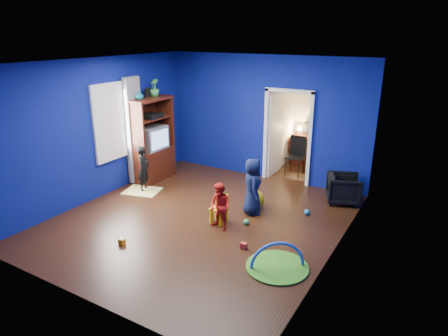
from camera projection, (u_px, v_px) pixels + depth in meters
The scene contains 32 objects.
floor at pixel (200, 220), 7.56m from camera, with size 5.00×5.50×0.01m, color black.
ceiling at pixel (197, 62), 6.61m from camera, with size 5.00×5.50×0.01m, color white.
wall_back at pixel (264, 118), 9.33m from camera, with size 5.00×0.02×2.90m, color navy.
wall_front at pixel (72, 200), 4.85m from camera, with size 5.00×0.02×2.90m, color navy.
wall_left at pixel (99, 129), 8.29m from camera, with size 0.02×5.50×2.90m, color navy.
wall_right at pixel (339, 170), 5.89m from camera, with size 0.02×5.50×2.90m, color navy.
alcove at pixel (301, 123), 9.82m from camera, with size 1.00×1.75×2.50m, color silver, non-canonical shape.
armchair at pixel (344, 189), 8.25m from camera, with size 0.64×0.66×0.60m, color black.
child_black at pixel (144, 169), 8.78m from camera, with size 0.37×0.25×1.03m, color black.
child_navy at pixel (252, 186), 7.67m from camera, with size 0.55×0.35×1.12m, color #0F113A.
toddler_red at pixel (220, 207), 7.08m from camera, with size 0.42×0.33×0.87m, color #B01228.
vase at pixel (139, 95), 8.75m from camera, with size 0.19×0.19×0.19m, color #0C5260.
potted_plant at pixel (154, 88), 9.14m from camera, with size 0.22×0.22×0.40m, color #318838.
tv_armoire at pixel (151, 139), 9.35m from camera, with size 0.58×1.14×1.96m, color #3B1009.
crt_tv at pixel (152, 138), 9.31m from camera, with size 0.46×0.70×0.54m, color silver.
yellow_blanket at pixel (142, 191), 8.86m from camera, with size 0.75×0.60×0.03m, color #F2E07A.
hopper_ball at pixel (255, 199), 8.02m from camera, with size 0.37×0.37×0.37m, color yellow.
kid_chair at pixel (219, 210), 7.38m from camera, with size 0.28×0.28×0.50m, color yellow.
play_mat at pixel (277, 267), 6.03m from camera, with size 0.95×0.95×0.03m, color green.
toy_arch at pixel (277, 266), 6.03m from camera, with size 0.85×0.85×0.05m, color #3F8CD8.
window_left at pixel (111, 122), 8.53m from camera, with size 0.03×0.95×1.55m, color white.
curtain at pixel (134, 131), 9.02m from camera, with size 0.14×0.42×2.40m, color slate.
doorway at pixel (288, 138), 9.17m from camera, with size 1.16×0.10×2.10m, color white.
study_desk at pixel (308, 150), 10.62m from camera, with size 0.88×0.44×0.75m, color #3D140A.
desk_monitor at pixel (311, 128), 10.53m from camera, with size 0.40×0.05×0.32m, color black.
desk_lamp at pixel (300, 128), 10.62m from camera, with size 0.14×0.14×0.14m, color #FFD88C.
folding_chair at pixel (295, 157), 9.81m from camera, with size 0.40×0.40×0.92m, color black.
book_shelf at pixel (314, 88), 10.17m from camera, with size 0.88×0.24×0.04m, color white.
toy_0 at pixel (244, 246), 6.56m from camera, with size 0.10×0.08×0.10m, color red.
toy_1 at pixel (307, 212), 7.75m from camera, with size 0.11×0.11×0.11m, color #2298C3.
toy_2 at pixel (122, 241), 6.69m from camera, with size 0.10×0.08×0.10m, color orange.
toy_3 at pixel (246, 222), 7.36m from camera, with size 0.11×0.11×0.11m, color green.
Camera 1 is at (3.86, -5.65, 3.40)m, focal length 32.00 mm.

